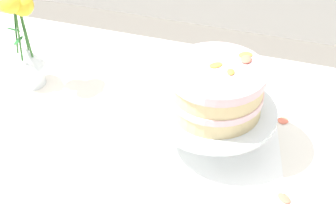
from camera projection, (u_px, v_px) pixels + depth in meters
The scene contains 7 objects.
dining_table at pixel (137, 188), 1.30m from camera, with size 1.40×1.00×0.74m.
linen_napkin at pixel (213, 141), 1.30m from camera, with size 0.32×0.32×0.00m, color white.
cake_stand at pixel (214, 115), 1.25m from camera, with size 0.29×0.29×0.10m.
layer_cake at pixel (216, 89), 1.20m from camera, with size 0.22×0.22×0.12m.
flower_vase at pixel (23, 37), 1.39m from camera, with size 0.10×0.10×0.30m.
loose_petal_1 at pixel (284, 198), 1.16m from camera, with size 0.03×0.02×0.01m, color #E56B51.
loose_petal_2 at pixel (283, 120), 1.36m from camera, with size 0.03×0.03×0.00m, color #E56B51.
Camera 1 is at (0.34, -0.85, 1.62)m, focal length 57.24 mm.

